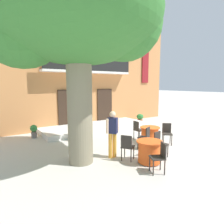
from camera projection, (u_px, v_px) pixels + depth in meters
The scene contains 16 objects.
ground_plane at pixel (154, 143), 8.78m from camera, with size 120.00×120.00×0.00m, color beige.
building_facade at pixel (73, 68), 13.52m from camera, with size 13.00×5.09×7.50m.
entrance_step_platform at pixel (96, 127), 11.47m from camera, with size 6.22×2.29×0.25m, color silver.
plane_tree at pixel (75, 15), 5.96m from camera, with size 5.62×4.93×6.50m.
cafe_table_near_tree at pixel (149, 152), 6.50m from camera, with size 0.86×0.86×0.76m.
cafe_chair_near_tree_0 at pixel (127, 146), 6.69m from camera, with size 0.56×0.56×0.91m.
cafe_chair_near_tree_1 at pixel (160, 156), 5.75m from camera, with size 0.54×0.54×0.91m.
cafe_chair_near_tree_2 at pixel (160, 142), 7.06m from camera, with size 0.47×0.47×0.91m.
cafe_table_middle at pixel (150, 135), 8.59m from camera, with size 0.86×0.86×0.76m.
cafe_chair_middle_0 at pixel (138, 129), 9.17m from camera, with size 0.42×0.42×0.91m.
cafe_chair_middle_1 at pixel (145, 136), 7.90m from camera, with size 0.53×0.53×0.91m.
cafe_chair_middle_2 at pixel (167, 132), 8.57m from camera, with size 0.56×0.56×0.91m.
ground_planter_left at pixel (34, 131), 9.57m from camera, with size 0.34×0.34×0.65m.
ground_planter_right at pixel (140, 118), 13.37m from camera, with size 0.46×0.46×0.60m.
pedestrian_near_entrance at pixel (112, 132), 6.90m from camera, with size 0.53×0.40×1.68m.
pedestrian_mid_plaza at pixel (86, 121), 8.98m from camera, with size 0.53×0.36×1.63m.
Camera 1 is at (-6.34, -5.96, 2.62)m, focal length 31.32 mm.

